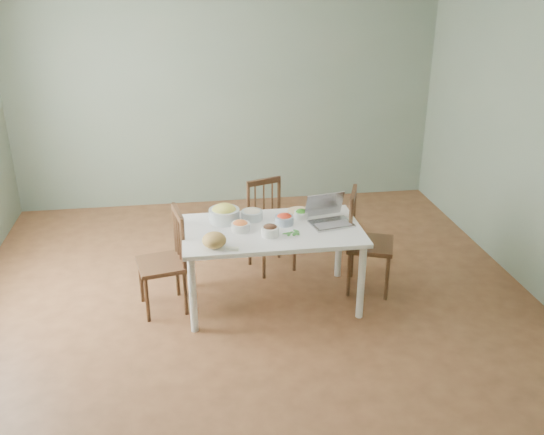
{
  "coord_description": "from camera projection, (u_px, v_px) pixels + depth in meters",
  "views": [
    {
      "loc": [
        -0.5,
        -4.37,
        2.72
      ],
      "look_at": [
        0.17,
        0.03,
        0.8
      ],
      "focal_mm": 38.73,
      "sensor_mm": 36.0,
      "label": 1
    }
  ],
  "objects": [
    {
      "name": "laptop",
      "position": [
        332.0,
        212.0,
        4.92
      ],
      "size": [
        0.4,
        0.37,
        0.23
      ],
      "primitive_type": null,
      "rotation": [
        0.0,
        0.0,
        0.19
      ],
      "color": "#B8B8BF",
      "rests_on": "dining_table"
    },
    {
      "name": "wall_back",
      "position": [
        226.0,
        93.0,
        6.85
      ],
      "size": [
        5.0,
        0.0,
        2.7
      ],
      "primitive_type": "cube",
      "color": "slate",
      "rests_on": "ground"
    },
    {
      "name": "flatbread",
      "position": [
        299.0,
        211.0,
        5.21
      ],
      "size": [
        0.24,
        0.24,
        0.02
      ],
      "primitive_type": "cylinder",
      "rotation": [
        0.0,
        0.0,
        0.17
      ],
      "color": "#D4B787",
      "rests_on": "dining_table"
    },
    {
      "name": "bowl_mushroom",
      "position": [
        270.0,
        230.0,
        4.75
      ],
      "size": [
        0.19,
        0.19,
        0.09
      ],
      "primitive_type": null,
      "rotation": [
        0.0,
        0.0,
        0.39
      ],
      "color": "#402718",
      "rests_on": "dining_table"
    },
    {
      "name": "chair_far",
      "position": [
        272.0,
        227.0,
        5.57
      ],
      "size": [
        0.48,
        0.47,
        0.87
      ],
      "primitive_type": null,
      "rotation": [
        0.0,
        0.0,
        0.33
      ],
      "color": "#401F10",
      "rests_on": "floor"
    },
    {
      "name": "chair_left",
      "position": [
        161.0,
        262.0,
        4.89
      ],
      "size": [
        0.44,
        0.46,
        0.89
      ],
      "primitive_type": null,
      "rotation": [
        0.0,
        0.0,
        -1.37
      ],
      "color": "#401F10",
      "rests_on": "floor"
    },
    {
      "name": "bread_boule",
      "position": [
        214.0,
        240.0,
        4.54
      ],
      "size": [
        0.25,
        0.25,
        0.12
      ],
      "primitive_type": "ellipsoid",
      "rotation": [
        0.0,
        0.0,
        0.4
      ],
      "color": "tan",
      "rests_on": "dining_table"
    },
    {
      "name": "dining_table",
      "position": [
        272.0,
        266.0,
        5.03
      ],
      "size": [
        1.49,
        0.84,
        0.7
      ],
      "primitive_type": null,
      "color": "white",
      "rests_on": "floor"
    },
    {
      "name": "bowl_broccoli",
      "position": [
        301.0,
        214.0,
        5.09
      ],
      "size": [
        0.15,
        0.15,
        0.08
      ],
      "primitive_type": null,
      "rotation": [
        0.0,
        0.0,
        0.3
      ],
      "color": "#17461A",
      "rests_on": "dining_table"
    },
    {
      "name": "basil_bunch",
      "position": [
        291.0,
        232.0,
        4.8
      ],
      "size": [
        0.17,
        0.17,
        0.02
      ],
      "primitive_type": null,
      "color": "#216C28",
      "rests_on": "dining_table"
    },
    {
      "name": "bowl_onion",
      "position": [
        252.0,
        214.0,
        5.05
      ],
      "size": [
        0.2,
        0.2,
        0.1
      ],
      "primitive_type": null,
      "rotation": [
        0.0,
        0.0,
        0.1
      ],
      "color": "beige",
      "rests_on": "dining_table"
    },
    {
      "name": "chair_right",
      "position": [
        371.0,
        242.0,
        5.2
      ],
      "size": [
        0.51,
        0.52,
        0.93
      ],
      "primitive_type": null,
      "rotation": [
        0.0,
        0.0,
        1.21
      ],
      "color": "#401F10",
      "rests_on": "floor"
    },
    {
      "name": "bowl_redpep",
      "position": [
        284.0,
        219.0,
        4.96
      ],
      "size": [
        0.16,
        0.16,
        0.09
      ],
      "primitive_type": null,
      "rotation": [
        0.0,
        0.0,
        0.01
      ],
      "color": "#BA4126",
      "rests_on": "dining_table"
    },
    {
      "name": "bowl_carrot",
      "position": [
        240.0,
        226.0,
        4.84
      ],
      "size": [
        0.19,
        0.19,
        0.09
      ],
      "primitive_type": null,
      "rotation": [
        0.0,
        0.0,
        0.21
      ],
      "color": "orange",
      "rests_on": "dining_table"
    },
    {
      "name": "butter_stick",
      "position": [
        232.0,
        249.0,
        4.51
      ],
      "size": [
        0.1,
        0.04,
        0.03
      ],
      "primitive_type": "cube",
      "rotation": [
        0.0,
        0.0,
        -0.17
      ],
      "color": "silver",
      "rests_on": "dining_table"
    },
    {
      "name": "wall_front",
      "position": [
        325.0,
        343.0,
        2.31
      ],
      "size": [
        5.0,
        0.0,
        2.7
      ],
      "primitive_type": "cube",
      "color": "slate",
      "rests_on": "ground"
    },
    {
      "name": "floor",
      "position": [
        253.0,
        304.0,
        5.12
      ],
      "size": [
        5.0,
        5.0,
        0.0
      ],
      "primitive_type": "cube",
      "color": "brown",
      "rests_on": "ground"
    },
    {
      "name": "bowl_squash",
      "position": [
        224.0,
        213.0,
        5.0
      ],
      "size": [
        0.28,
        0.28,
        0.15
      ],
      "primitive_type": null,
      "rotation": [
        0.0,
        0.0,
        -0.08
      ],
      "color": "#DECD58",
      "rests_on": "dining_table"
    }
  ]
}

